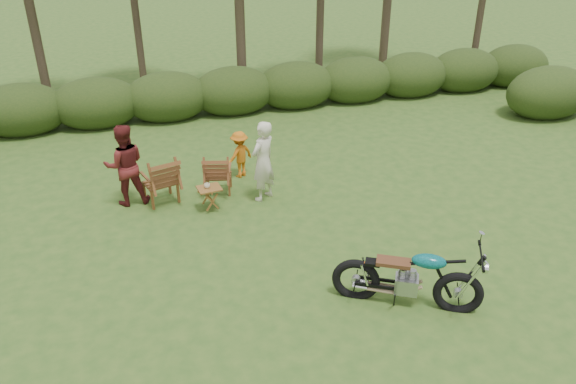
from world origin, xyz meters
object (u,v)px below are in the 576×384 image
object	(u,v)px
lawn_chair_left	(162,201)
lawn_chair_right	(219,192)
adult_b	(131,202)
adult_a	(264,198)
side_table	(210,199)
child	(241,176)
motorcycle	(404,303)
cup	(207,186)

from	to	relation	value
lawn_chair_left	lawn_chair_right	bearing A→B (deg)	167.96
adult_b	adult_a	bearing A→B (deg)	164.87
side_table	child	world-z (taller)	child
motorcycle	adult_a	distance (m)	4.34
motorcycle	adult_b	distance (m)	6.33
lawn_chair_left	child	world-z (taller)	child
lawn_chair_right	adult_b	size ratio (longest dim) A/B	0.53
motorcycle	lawn_chair_right	bearing A→B (deg)	144.06
lawn_chair_left	cup	bearing A→B (deg)	128.58
lawn_chair_right	side_table	bearing A→B (deg)	82.22
adult_a	lawn_chair_left	bearing A→B (deg)	-49.85
lawn_chair_left	side_table	distance (m)	1.19
lawn_chair_right	child	size ratio (longest dim) A/B	0.84
child	lawn_chair_left	bearing A→B (deg)	-9.35
lawn_chair_left	adult_b	world-z (taller)	adult_b
lawn_chair_left	side_table	xyz separation A→B (m)	(0.95, -0.65, 0.26)
child	motorcycle	bearing A→B (deg)	75.93
motorcycle	side_table	distance (m)	4.72
lawn_chair_right	lawn_chair_left	world-z (taller)	lawn_chair_left
lawn_chair_right	child	xyz separation A→B (m)	(0.64, 0.64, 0.00)
motorcycle	child	size ratio (longest dim) A/B	2.02
side_table	cup	world-z (taller)	cup
lawn_chair_right	side_table	world-z (taller)	side_table
motorcycle	adult_b	size ratio (longest dim) A/B	1.27
adult_b	side_table	bearing A→B (deg)	151.56
cup	adult_a	size ratio (longest dim) A/B	0.07
lawn_chair_left	child	distance (m)	2.04
lawn_chair_right	side_table	xyz separation A→B (m)	(-0.32, -0.75, 0.26)
cup	adult_b	world-z (taller)	adult_b
lawn_chair_left	cup	size ratio (longest dim) A/B	8.78
side_table	adult_a	distance (m)	1.24
lawn_chair_right	adult_b	bearing A→B (deg)	13.59
adult_b	child	bearing A→B (deg)	-169.42
lawn_chair_left	adult_a	xyz separation A→B (m)	(2.16, -0.50, 0.00)
motorcycle	lawn_chair_left	bearing A→B (deg)	155.92
motorcycle	lawn_chair_left	world-z (taller)	motorcycle
lawn_chair_left	adult_b	size ratio (longest dim) A/B	0.60
motorcycle	adult_a	xyz separation A→B (m)	(-1.31, 4.14, 0.00)
cup	adult_a	xyz separation A→B (m)	(1.24, 0.14, -0.56)
child	adult_a	bearing A→B (deg)	71.28
motorcycle	adult_b	xyz separation A→B (m)	(-4.14, 4.78, 0.00)
side_table	adult_a	xyz separation A→B (m)	(1.21, 0.15, -0.26)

